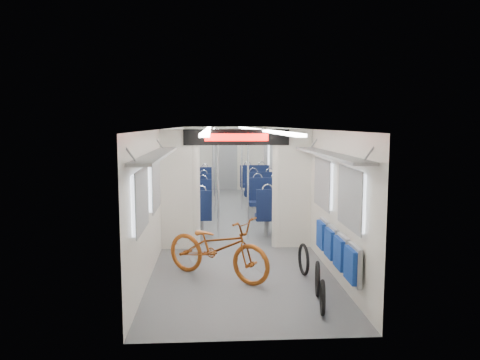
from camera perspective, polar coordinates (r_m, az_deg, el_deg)
The scene contains 14 objects.
carriage at distance 10.73m, azimuth -0.95°, elevation 2.05°, with size 12.00×12.02×2.31m.
bicycle at distance 7.36m, azimuth -2.76°, elevation -8.20°, with size 0.65×1.87×0.98m, color #984816.
flip_bench at distance 7.10m, azimuth 11.63°, elevation -8.14°, with size 0.12×2.10×0.51m.
bike_hoop_a at distance 6.16m, azimuth 10.03°, elevation -14.16°, with size 0.46×0.46×0.05m, color black.
bike_hoop_b at distance 6.77m, azimuth 9.42°, elevation -11.99°, with size 0.50×0.50×0.05m, color black.
bike_hoop_c at distance 7.62m, azimuth 7.76°, elevation -9.74°, with size 0.51×0.51×0.05m, color black.
seat_bay_near_left at distance 11.00m, azimuth -5.85°, elevation -2.87°, with size 0.92×2.11×1.11m.
seat_bay_near_right at distance 11.00m, azimuth 3.92°, elevation -2.77°, with size 0.94×2.23×1.15m.
seat_bay_far_left at distance 14.27m, azimuth -5.30°, elevation -0.62°, with size 0.92×2.12×1.11m.
seat_bay_far_right at distance 14.34m, azimuth 2.19°, elevation -0.46°, with size 0.96×2.31×1.17m.
stanchion_near_left at distance 9.78m, azimuth -2.68°, elevation -0.50°, with size 0.04×0.04×2.30m, color silver.
stanchion_near_right at distance 9.67m, azimuth 0.98°, elevation -0.57°, with size 0.04×0.04×2.30m, color silver.
stanchion_far_left at distance 12.59m, azimuth -3.13°, elevation 1.15°, with size 0.04×0.04×2.30m, color silver.
stanchion_far_right at distance 13.09m, azimuth 0.22°, elevation 1.38°, with size 0.04×0.04×2.30m, color silver.
Camera 1 is at (-0.47, -10.94, 2.40)m, focal length 35.00 mm.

